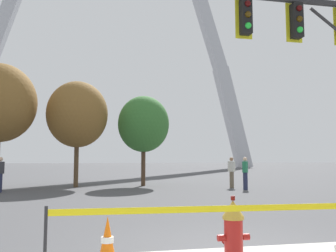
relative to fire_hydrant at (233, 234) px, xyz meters
The scene contains 10 objects.
fire_hydrant is the anchor object (origin of this frame).
caution_tape_barrier 0.63m from the fire_hydrant, 43.59° to the right, with size 5.83×0.25×0.95m.
traffic_cone_mid_sidewalk 1.74m from the fire_hydrant, behind, with size 0.36×0.36×0.73m.
traffic_signal_gantry 6.49m from the fire_hydrant, 37.86° to the left, with size 6.42×0.44×6.00m.
monument_arch 54.93m from the fire_hydrant, 89.65° to the left, with size 45.79×2.15×50.38m.
tree_left_mid 15.51m from the fire_hydrant, 101.29° to the left, with size 3.26×3.26×5.70m.
tree_center_left 15.47m from the fire_hydrant, 87.40° to the left, with size 2.90×2.90×5.08m.
pedestrian_walking_left 12.76m from the fire_hydrant, 65.63° to the left, with size 0.37×0.39×1.59m.
pedestrian_standing_center 13.93m from the fire_hydrant, 116.24° to the left, with size 0.38×0.29×1.59m.
pedestrian_walking_right 13.74m from the fire_hydrant, 68.58° to the left, with size 0.35×0.39×1.59m.
Camera 1 is at (-2.19, -5.48, 1.51)m, focal length 37.90 mm.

